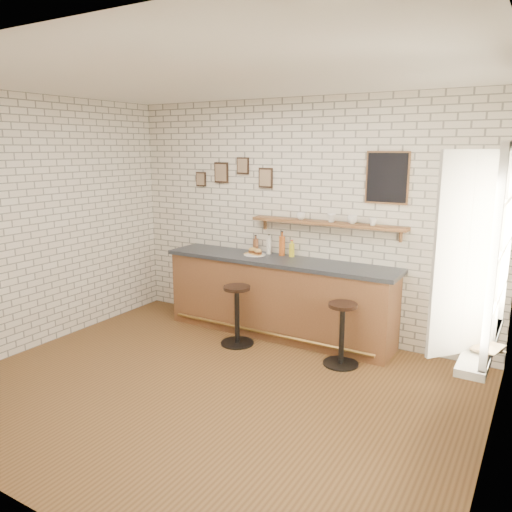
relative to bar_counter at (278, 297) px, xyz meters
The scene contains 21 objects.
ground 1.78m from the bar_counter, 85.00° to the right, with size 5.00×5.00×0.00m, color brown.
bar_counter is the anchor object (origin of this frame).
sandwich_plate 0.63m from the bar_counter, behind, with size 0.28×0.28×0.01m, color white.
ciabatta_sandwich 0.66m from the bar_counter, behind, with size 0.25×0.18×0.08m.
potato_chips 0.65m from the bar_counter, behind, with size 0.26×0.18×0.00m.
bitters_bottle_brown 0.78m from the bar_counter, 156.64° to the left, with size 0.07×0.07×0.24m.
bitters_bottle_white 0.69m from the bar_counter, 141.85° to the left, with size 0.07×0.07×0.26m.
bitters_bottle_amber 0.67m from the bar_counter, 106.00° to the left, with size 0.08×0.08×0.32m.
condiment_bottle_yellow 0.63m from the bar_counter, 66.07° to the left, with size 0.07×0.07×0.22m.
bar_stool_left 0.63m from the bar_counter, 116.85° to the right, with size 0.41×0.41×0.74m.
bar_stool_right 1.16m from the bar_counter, 23.85° to the right, with size 0.40×0.40×0.72m.
wall_shelf 1.13m from the bar_counter, 20.27° to the left, with size 2.00×0.18×0.18m.
shelf_cup_a 1.08m from the bar_counter, 44.10° to the left, with size 0.11×0.11×0.09m, color white.
shelf_cup_b 1.23m from the bar_counter, 17.99° to the left, with size 0.11×0.11×0.10m, color white.
shelf_cup_c 1.38m from the bar_counter, 12.79° to the left, with size 0.13×0.13×0.10m, color white.
shelf_cup_d 1.55m from the bar_counter, 10.06° to the left, with size 0.09×0.09×0.09m, color white.
back_wall_decor 1.61m from the bar_counter, 36.84° to the left, with size 2.96×0.02×0.56m.
window_sill 2.93m from the bar_counter, 28.77° to the right, with size 0.20×1.35×0.06m.
casement_window 3.09m from the bar_counter, 29.18° to the right, with size 0.40×1.30×1.56m.
book_lower 3.04m from the bar_counter, 32.76° to the right, with size 0.17×0.23×0.02m, color tan.
book_upper 3.04m from the bar_counter, 32.72° to the right, with size 0.18×0.24×0.02m, color tan.
Camera 1 is at (2.74, -3.75, 2.39)m, focal length 35.00 mm.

